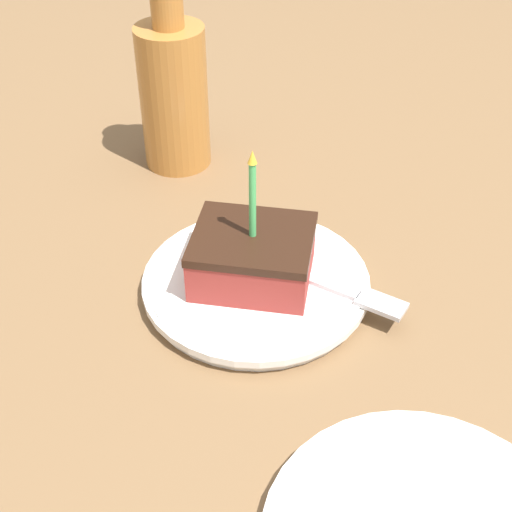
{
  "coord_description": "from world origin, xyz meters",
  "views": [
    {
      "loc": [
        -0.1,
        0.52,
        0.46
      ],
      "look_at": [
        -0.01,
        0.01,
        0.04
      ],
      "focal_mm": 50.0,
      "sensor_mm": 36.0,
      "label": 1
    }
  ],
  "objects_px": {
    "cake_slice": "(253,256)",
    "fork": "(328,284)",
    "plate": "(256,283)",
    "bottle": "(174,92)"
  },
  "relations": [
    {
      "from": "bottle",
      "to": "plate",
      "type": "bearing_deg",
      "value": 121.1
    },
    {
      "from": "fork",
      "to": "bottle",
      "type": "height_order",
      "value": "bottle"
    },
    {
      "from": "plate",
      "to": "bottle",
      "type": "height_order",
      "value": "bottle"
    },
    {
      "from": "plate",
      "to": "fork",
      "type": "height_order",
      "value": "fork"
    },
    {
      "from": "plate",
      "to": "bottle",
      "type": "distance_m",
      "value": 0.28
    },
    {
      "from": "cake_slice",
      "to": "fork",
      "type": "distance_m",
      "value": 0.08
    },
    {
      "from": "cake_slice",
      "to": "fork",
      "type": "xyz_separation_m",
      "value": [
        -0.07,
        0.0,
        -0.02
      ]
    },
    {
      "from": "cake_slice",
      "to": "fork",
      "type": "height_order",
      "value": "cake_slice"
    },
    {
      "from": "cake_slice",
      "to": "bottle",
      "type": "xyz_separation_m",
      "value": [
        0.13,
        -0.23,
        0.05
      ]
    },
    {
      "from": "plate",
      "to": "cake_slice",
      "type": "distance_m",
      "value": 0.03
    }
  ]
}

